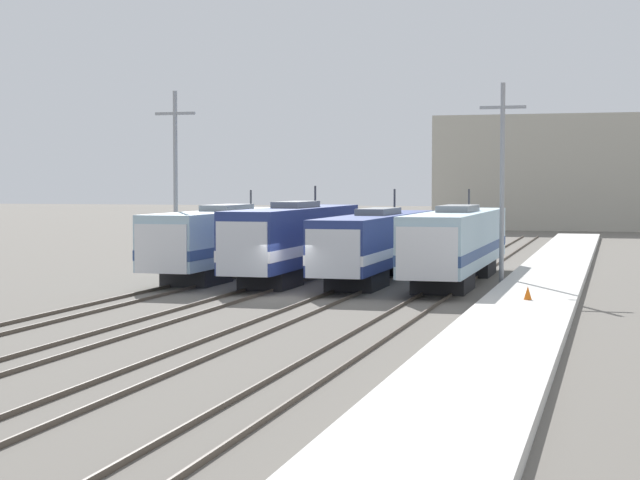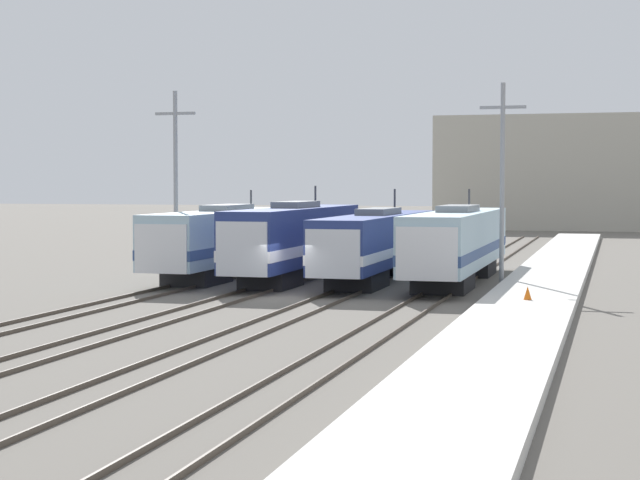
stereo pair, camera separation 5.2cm
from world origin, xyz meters
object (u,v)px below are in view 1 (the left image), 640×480
at_px(locomotive_center_right, 376,244).
at_px(catenary_tower_right, 502,178).
at_px(catenary_tower_left, 176,178).
at_px(locomotive_far_right, 456,243).
at_px(locomotive_far_left, 225,240).
at_px(traffic_cone, 528,293).
at_px(locomotive_center_left, 293,240).

height_order(locomotive_center_right, catenary_tower_right, catenary_tower_right).
bearing_deg(catenary_tower_left, locomotive_far_right, 2.26).
bearing_deg(locomotive_far_left, catenary_tower_left, -166.64).
distance_m(locomotive_center_right, traffic_cone, 14.37).
bearing_deg(locomotive_center_left, locomotive_center_right, 14.59).
distance_m(locomotive_center_left, locomotive_far_right, 8.89).
bearing_deg(traffic_cone, catenary_tower_right, 102.01).
xyz_separation_m(locomotive_center_left, locomotive_far_right, (8.83, 1.01, -0.09)).
xyz_separation_m(locomotive_center_right, locomotive_far_right, (4.41, -0.14, 0.09)).
bearing_deg(catenary_tower_right, traffic_cone, -77.99).
distance_m(locomotive_center_left, locomotive_center_right, 4.56).
bearing_deg(catenary_tower_right, locomotive_far_right, 165.70).
relative_size(locomotive_center_left, catenary_tower_left, 1.68).
distance_m(catenary_tower_right, traffic_cone, 11.63).
xyz_separation_m(catenary_tower_left, traffic_cone, (20.61, -10.29, -4.95)).
xyz_separation_m(locomotive_center_left, catenary_tower_right, (11.30, 0.38, 3.41)).
xyz_separation_m(locomotive_far_left, traffic_cone, (17.90, -10.94, -1.44)).
height_order(locomotive_center_right, traffic_cone, locomotive_center_right).
bearing_deg(locomotive_far_left, locomotive_center_right, 0.79).
bearing_deg(catenary_tower_right, locomotive_center_right, 173.66).
bearing_deg(locomotive_center_left, catenary_tower_left, 176.92).
distance_m(locomotive_far_right, traffic_cone, 11.96).
bearing_deg(locomotive_far_right, catenary_tower_left, -177.74).
distance_m(locomotive_far_left, catenary_tower_left, 4.49).
bearing_deg(catenary_tower_right, locomotive_far_left, 177.65).
height_order(locomotive_far_right, catenary_tower_right, catenary_tower_right).
relative_size(locomotive_center_left, locomotive_far_right, 0.90).
xyz_separation_m(catenary_tower_left, catenary_tower_right, (18.42, 0.00, 0.00)).
height_order(catenary_tower_left, catenary_tower_right, same).
bearing_deg(catenary_tower_left, locomotive_far_left, 13.36).
bearing_deg(locomotive_center_right, locomotive_center_left, -165.41).
height_order(locomotive_far_left, catenary_tower_left, catenary_tower_left).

